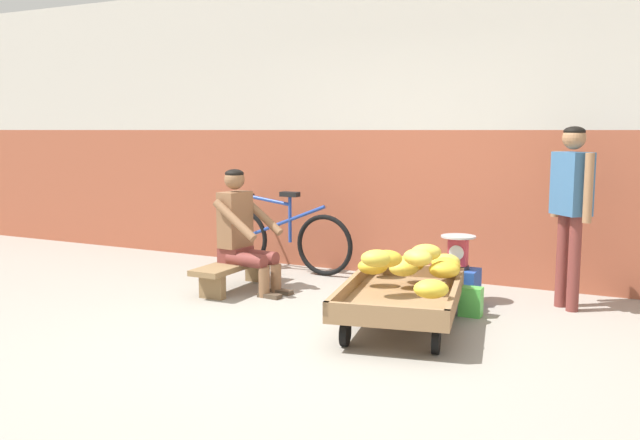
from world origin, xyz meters
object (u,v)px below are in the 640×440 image
plastic_crate (457,286)px  weighing_scale (458,251)px  banana_cart (401,298)px  shopping_bag (471,302)px  vendor_seated (243,231)px  customer_adult (571,197)px  low_bench (236,269)px  bicycle_near_left (282,238)px

plastic_crate → weighing_scale: size_ratio=1.20×
banana_cart → weighing_scale: size_ratio=5.26×
banana_cart → plastic_crate: 1.00m
shopping_bag → banana_cart: bearing=-122.7°
vendor_seated → shopping_bag: size_ratio=4.75×
vendor_seated → shopping_bag: vendor_seated is taller
banana_cart → customer_adult: (1.05, 1.19, 0.71)m
customer_adult → shopping_bag: customer_adult is taller
vendor_seated → low_bench: bearing=174.2°
vendor_seated → customer_adult: 2.90m
plastic_crate → shopping_bag: size_ratio=1.50×
vendor_seated → shopping_bag: bearing=2.3°
banana_cart → weighing_scale: weighing_scale is taller
plastic_crate → shopping_bag: bearing=-60.2°
banana_cart → customer_adult: customer_adult is taller
plastic_crate → shopping_bag: plastic_crate is taller
vendor_seated → plastic_crate: bearing=13.8°
plastic_crate → customer_adult: bearing=13.3°
plastic_crate → bicycle_near_left: (-2.04, 0.47, 0.20)m
banana_cart → bicycle_near_left: (-1.87, 1.45, 0.11)m
banana_cart → plastic_crate: bearing=80.6°
vendor_seated → weighing_scale: size_ratio=3.80×
vendor_seated → banana_cart: bearing=-16.3°
low_bench → customer_adult: (2.88, 0.67, 0.75)m
vendor_seated → bicycle_near_left: 0.97m
bicycle_near_left → customer_adult: size_ratio=1.09×
weighing_scale → bicycle_near_left: bearing=166.9°
plastic_crate → customer_adult: size_ratio=0.24×
weighing_scale → customer_adult: (0.88, 0.21, 0.50)m
plastic_crate → weighing_scale: (-0.00, -0.00, 0.30)m
plastic_crate → customer_adult: customer_adult is taller
weighing_scale → shopping_bag: size_ratio=1.25×
low_bench → vendor_seated: (0.09, -0.01, 0.37)m
low_bench → bicycle_near_left: bicycle_near_left is taller
plastic_crate → bicycle_near_left: bicycle_near_left is taller
bicycle_near_left → banana_cart: bearing=-37.8°
low_bench → vendor_seated: bearing=-5.8°
banana_cart → low_bench: 1.91m
plastic_crate → low_bench: bearing=-167.0°
plastic_crate → bicycle_near_left: size_ratio=0.22×
low_bench → shopping_bag: low_bench is taller
shopping_bag → weighing_scale: bearing=119.8°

